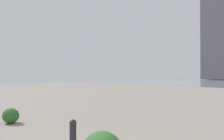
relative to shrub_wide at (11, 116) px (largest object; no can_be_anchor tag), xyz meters
name	(u,v)px	position (x,y,z in m)	size (l,w,h in m)	color
shrub_wide	(11,116)	(0.00, 0.00, 0.00)	(0.61, 0.55, 0.52)	#2D6628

